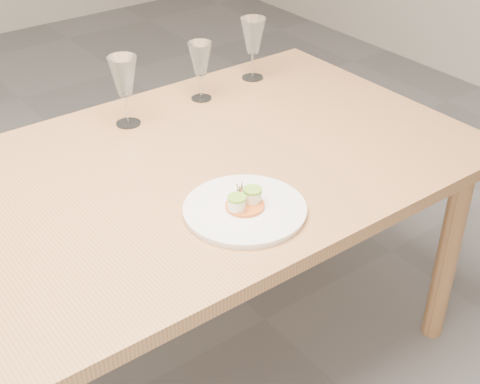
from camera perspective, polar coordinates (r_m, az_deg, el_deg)
dining_table at (r=1.76m, az=-14.59°, el=-3.46°), size 2.40×1.00×0.75m
dinner_plate at (r=1.66m, az=0.43°, el=-1.40°), size 0.31×0.31×0.08m
wine_glass_2 at (r=2.04m, az=-9.89°, el=9.58°), size 0.09×0.09×0.22m
wine_glass_3 at (r=2.19m, az=-3.42°, el=11.17°), size 0.08×0.08×0.19m
wine_glass_4 at (r=2.34m, az=1.12°, el=13.10°), size 0.09×0.09×0.22m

